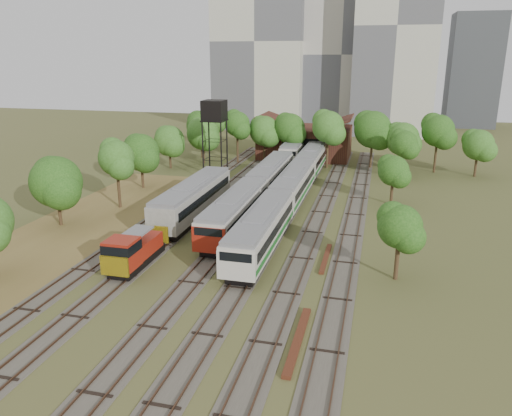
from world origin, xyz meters
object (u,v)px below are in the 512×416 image
(railcar_green_set, at_px, (293,186))
(water_tower, at_px, (214,113))
(railcar_red_set, at_px, (255,191))
(shunter_locomotive, at_px, (132,251))

(railcar_green_set, relative_size, water_tower, 4.50)
(railcar_red_set, relative_size, shunter_locomotive, 4.27)
(railcar_red_set, distance_m, railcar_green_set, 5.53)
(shunter_locomotive, xyz_separation_m, water_tower, (-3.90, 34.34, 8.20))
(railcar_red_set, distance_m, shunter_locomotive, 20.98)
(railcar_red_set, bearing_deg, water_tower, 124.80)
(railcar_green_set, bearing_deg, water_tower, 143.14)
(railcar_red_set, bearing_deg, railcar_green_set, 43.69)
(railcar_red_set, xyz_separation_m, water_tower, (-9.90, 14.24, 7.69))
(railcar_red_set, distance_m, water_tower, 18.98)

